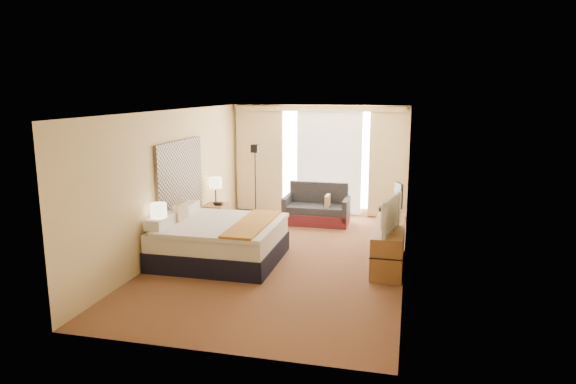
% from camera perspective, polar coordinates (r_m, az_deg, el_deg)
% --- Properties ---
extents(floor, '(4.20, 7.00, 0.02)m').
position_cam_1_polar(floor, '(9.29, -0.42, -7.23)').
color(floor, '#511C17').
rests_on(floor, ground).
extents(ceiling, '(4.20, 7.00, 0.02)m').
position_cam_1_polar(ceiling, '(8.82, -0.45, 9.00)').
color(ceiling, white).
rests_on(ceiling, wall_back).
extents(wall_back, '(4.20, 0.02, 2.60)m').
position_cam_1_polar(wall_back, '(12.35, 3.48, 3.60)').
color(wall_back, beige).
rests_on(wall_back, ground).
extents(wall_front, '(4.20, 0.02, 2.60)m').
position_cam_1_polar(wall_front, '(5.72, -8.93, -5.66)').
color(wall_front, beige).
rests_on(wall_front, ground).
extents(wall_left, '(0.02, 7.00, 2.60)m').
position_cam_1_polar(wall_left, '(9.68, -12.60, 1.19)').
color(wall_left, beige).
rests_on(wall_left, ground).
extents(wall_right, '(0.02, 7.00, 2.60)m').
position_cam_1_polar(wall_right, '(8.71, 13.10, 0.06)').
color(wall_right, beige).
rests_on(wall_right, ground).
extents(headboard, '(0.06, 1.85, 1.50)m').
position_cam_1_polar(headboard, '(9.84, -11.88, 1.27)').
color(headboard, black).
rests_on(headboard, wall_left).
extents(nightstand_left, '(0.45, 0.52, 0.55)m').
position_cam_1_polar(nightstand_left, '(8.91, -13.93, -6.54)').
color(nightstand_left, olive).
rests_on(nightstand_left, floor).
extents(nightstand_right, '(0.45, 0.52, 0.55)m').
position_cam_1_polar(nightstand_right, '(11.10, -8.03, -2.77)').
color(nightstand_right, olive).
rests_on(nightstand_right, floor).
extents(media_dresser, '(0.50, 1.80, 0.70)m').
position_cam_1_polar(media_dresser, '(8.94, 11.09, -5.84)').
color(media_dresser, olive).
rests_on(media_dresser, floor).
extents(window, '(2.30, 0.02, 2.30)m').
position_cam_1_polar(window, '(12.27, 4.61, 3.63)').
color(window, white).
rests_on(window, wall_back).
extents(curtains, '(4.12, 0.19, 2.56)m').
position_cam_1_polar(curtains, '(12.22, 3.38, 4.03)').
color(curtains, beige).
rests_on(curtains, floor).
extents(bed, '(2.06, 1.88, 1.00)m').
position_cam_1_polar(bed, '(9.09, -7.64, -5.35)').
color(bed, black).
rests_on(bed, floor).
extents(loveseat, '(1.44, 0.77, 0.90)m').
position_cam_1_polar(loveseat, '(11.53, 3.24, -2.03)').
color(loveseat, maroon).
rests_on(loveseat, floor).
extents(floor_lamp, '(0.22, 0.22, 1.73)m').
position_cam_1_polar(floor_lamp, '(11.74, -3.67, 2.82)').
color(floor_lamp, black).
rests_on(floor_lamp, floor).
extents(desk_chair, '(0.52, 0.52, 1.05)m').
position_cam_1_polar(desk_chair, '(10.96, 11.48, -2.02)').
color(desk_chair, black).
rests_on(desk_chair, floor).
extents(lamp_left, '(0.27, 0.27, 0.56)m').
position_cam_1_polar(lamp_left, '(8.76, -14.19, -2.04)').
color(lamp_left, black).
rests_on(lamp_left, nightstand_left).
extents(lamp_right, '(0.27, 0.27, 0.57)m').
position_cam_1_polar(lamp_right, '(11.02, -8.07, 0.95)').
color(lamp_right, black).
rests_on(lamp_right, nightstand_right).
extents(tissue_box, '(0.13, 0.13, 0.10)m').
position_cam_1_polar(tissue_box, '(8.81, -14.19, -4.56)').
color(tissue_box, '#98CBEB').
rests_on(tissue_box, nightstand_left).
extents(telephone, '(0.17, 0.14, 0.06)m').
position_cam_1_polar(telephone, '(10.97, -7.72, -1.29)').
color(telephone, black).
rests_on(telephone, nightstand_right).
extents(television, '(0.33, 1.02, 0.58)m').
position_cam_1_polar(television, '(8.41, 10.80, -2.41)').
color(television, black).
rests_on(television, media_dresser).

